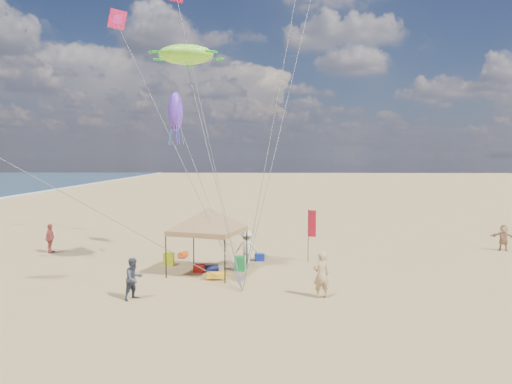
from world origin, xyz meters
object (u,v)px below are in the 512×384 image
person_near_a (321,275)px  person_far_c (503,237)px  canopy_tent (208,210)px  chair_yellow (169,259)px  chair_green (240,263)px  person_near_b (134,279)px  person_near_c (247,248)px  feather_flag (311,227)px  cooler_red (199,268)px  person_far_a (50,238)px  cooler_blue (260,257)px  beach_cart (216,275)px

person_near_a → person_far_c: bearing=-158.1°
canopy_tent → chair_yellow: bearing=143.8°
chair_green → person_near_b: (-3.89, -4.94, 0.48)m
person_near_a → person_far_c: (11.96, 9.98, -0.14)m
person_near_a → person_near_b: 7.44m
chair_yellow → person_near_c: (4.03, 0.11, 0.57)m
chair_yellow → person_far_c: bearing=12.9°
feather_flag → person_near_b: 10.36m
chair_yellow → person_near_b: size_ratio=0.42×
canopy_tent → cooler_red: size_ratio=10.55×
feather_flag → person_near_a: bearing=-91.4°
chair_green → canopy_tent: bearing=-158.0°
chair_yellow → person_far_a: (-7.59, 3.00, 0.50)m
chair_green → person_near_a: (3.53, -4.53, 0.58)m
person_near_b → person_near_c: person_near_c is taller
cooler_blue → person_near_a: (2.59, -6.77, 0.74)m
cooler_red → chair_green: (1.97, 0.34, 0.16)m
cooler_blue → beach_cart: 4.47m
cooler_red → canopy_tent: bearing=-28.6°
chair_green → beach_cart: 2.04m
cooler_red → cooler_blue: 3.90m
cooler_red → person_far_c: 18.40m
beach_cart → person_near_b: size_ratio=0.54×
feather_flag → beach_cart: feather_flag is taller
person_near_c → person_far_a: size_ratio=1.07×
feather_flag → beach_cart: bearing=-140.6°
feather_flag → chair_green: bearing=-151.2°
canopy_tent → person_near_c: bearing=44.5°
beach_cart → person_far_c: (16.45, 7.25, 0.59)m
canopy_tent → person_near_a: size_ratio=3.05×
person_near_c → person_far_c: (15.20, 4.31, -0.12)m
chair_yellow → person_far_c: size_ratio=0.44×
chair_yellow → person_far_a: bearing=158.4°
beach_cart → person_far_a: size_ratio=0.53×
person_near_b → canopy_tent: bearing=8.0°
person_near_c → chair_green: bearing=73.9°
cooler_blue → person_far_a: bearing=171.7°
chair_yellow → person_near_b: 6.01m
cooler_blue → cooler_red: bearing=-138.4°
cooler_red → chair_yellow: bearing=142.0°
chair_green → person_near_b: size_ratio=0.42×
feather_flag → person_near_c: (-3.40, -0.88, -0.99)m
cooler_blue → canopy_tent: bearing=-130.6°
beach_cart → person_far_c: person_far_c is taller
chair_green → person_far_c: person_far_c is taller
person_near_c → chair_yellow: bearing=-0.3°
cooler_red → person_near_c: size_ratio=0.29×
chair_green → person_near_c: size_ratio=0.38×
chair_green → cooler_red: bearing=-170.1°
person_far_c → feather_flag: bearing=-129.5°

